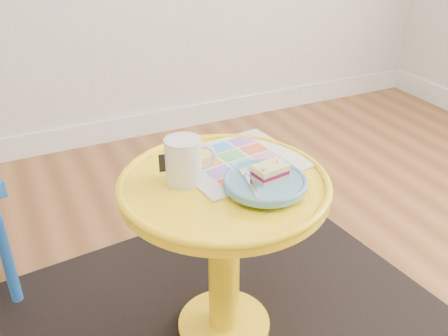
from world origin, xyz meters
name	(u,v)px	position (x,y,z in m)	size (l,w,h in m)	color
rug	(224,326)	(0.03, 0.57, 0.00)	(1.30, 1.10, 0.01)	black
side_table	(224,228)	(0.03, 0.57, 0.37)	(0.54, 0.54, 0.51)	yellow
newspaper	(238,161)	(0.11, 0.65, 0.52)	(0.33, 0.28, 0.01)	silver
mug	(184,159)	(-0.06, 0.61, 0.58)	(0.13, 0.09, 0.12)	silver
plate	(265,183)	(0.10, 0.49, 0.53)	(0.20, 0.20, 0.02)	teal
cake_slice	(270,172)	(0.12, 0.49, 0.56)	(0.09, 0.07, 0.04)	#D3BC8C
fork	(250,182)	(0.06, 0.49, 0.54)	(0.04, 0.14, 0.00)	silver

